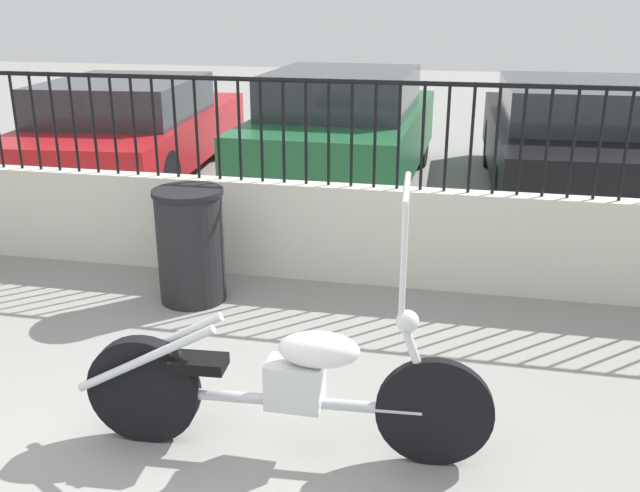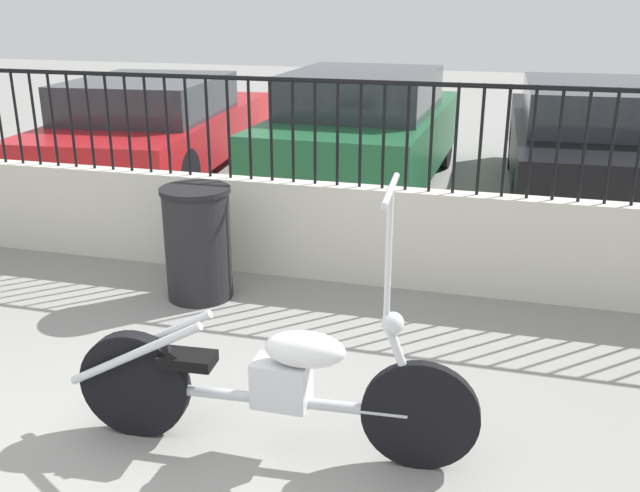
# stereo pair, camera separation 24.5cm
# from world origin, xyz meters

# --- Properties ---
(ground_plane) EXTENTS (40.00, 40.00, 0.00)m
(ground_plane) POSITION_xyz_m (0.00, 0.00, 0.00)
(ground_plane) COLOR gray
(low_wall) EXTENTS (9.02, 0.18, 0.79)m
(low_wall) POSITION_xyz_m (0.00, 2.85, 0.40)
(low_wall) COLOR beige
(low_wall) RESTS_ON ground_plane
(fence_railing) EXTENTS (9.02, 0.04, 0.82)m
(fence_railing) POSITION_xyz_m (-0.00, 2.85, 1.33)
(fence_railing) COLOR black
(fence_railing) RESTS_ON low_wall
(motorcycle_silver) EXTENTS (2.09, 0.52, 1.43)m
(motorcycle_silver) POSITION_xyz_m (0.63, 0.49, 0.39)
(motorcycle_silver) COLOR black
(motorcycle_silver) RESTS_ON ground_plane
(trash_bin) EXTENTS (0.52, 0.52, 0.87)m
(trash_bin) POSITION_xyz_m (-0.47, 2.21, 0.44)
(trash_bin) COLOR black
(trash_bin) RESTS_ON ground_plane
(car_red) EXTENTS (2.22, 4.50, 1.25)m
(car_red) POSITION_xyz_m (-2.62, 5.66, 0.64)
(car_red) COLOR black
(car_red) RESTS_ON ground_plane
(car_green) EXTENTS (1.85, 4.04, 1.39)m
(car_green) POSITION_xyz_m (0.04, 5.82, 0.70)
(car_green) COLOR black
(car_green) RESTS_ON ground_plane
(car_black) EXTENTS (1.91, 4.50, 1.32)m
(car_black) POSITION_xyz_m (2.65, 5.85, 0.68)
(car_black) COLOR black
(car_black) RESTS_ON ground_plane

